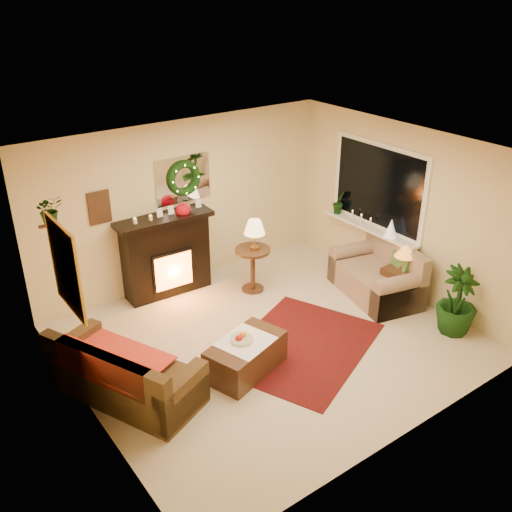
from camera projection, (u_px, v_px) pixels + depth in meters
floor at (271, 341)px, 7.76m from camera, size 5.00×5.00×0.00m
ceiling at (274, 155)px, 6.61m from camera, size 5.00×5.00×0.00m
wall_back at (184, 203)px, 8.82m from camera, size 5.00×5.00×0.00m
wall_front at (413, 337)px, 5.56m from camera, size 5.00×5.00×0.00m
wall_left at (80, 318)px, 5.87m from camera, size 4.50×4.50×0.00m
wall_right at (405, 212)px, 8.51m from camera, size 4.50×4.50×0.00m
area_rug at (301, 346)px, 7.64m from camera, size 2.58×2.31×0.01m
sofa at (125, 364)px, 6.59m from camera, size 1.47×1.98×0.78m
red_throw at (113, 358)px, 6.66m from camera, size 0.79×1.28×0.02m
fireplace at (166, 260)px, 8.75m from camera, size 1.33×0.47×1.20m
poinsettia at (183, 211)px, 8.54m from camera, size 0.22×0.22×0.22m
mantel_candle_a at (135, 224)px, 8.18m from camera, size 0.06×0.06×0.18m
mantel_candle_b at (151, 221)px, 8.29m from camera, size 0.05×0.05×0.16m
mantel_mirror at (183, 179)px, 8.63m from camera, size 0.92×0.02×0.72m
wreath at (184, 179)px, 8.59m from camera, size 0.55×0.11×0.55m
wall_art at (99, 208)px, 7.98m from camera, size 0.32×0.03×0.48m
gold_mirror at (65, 268)px, 5.90m from camera, size 0.03×0.84×1.00m
hanging_plant at (52, 223)px, 6.42m from camera, size 0.33×0.28×0.36m
loveseat at (376, 271)px, 8.71m from camera, size 1.16×1.62×0.85m
window_frame at (378, 186)px, 8.79m from camera, size 0.03×1.86×1.36m
window_glass at (378, 186)px, 8.78m from camera, size 0.02×1.70×1.22m
window_sill at (370, 228)px, 9.03m from camera, size 0.22×1.86×0.04m
mini_tree at (391, 228)px, 8.61m from camera, size 0.19×0.19×0.29m
sill_plant at (339, 202)px, 9.47m from camera, size 0.28×0.22×0.50m
side_table_round at (253, 271)px, 8.89m from camera, size 0.69×0.69×0.71m
lamp_cream at (255, 239)px, 8.63m from camera, size 0.32×0.32×0.49m
end_table_square at (400, 286)px, 8.59m from camera, size 0.46×0.46×0.55m
lamp_tiffany at (404, 258)px, 8.37m from camera, size 0.31×0.31×0.45m
coffee_table at (246, 357)px, 7.09m from camera, size 1.15×0.85×0.43m
fruit_bowl at (242, 340)px, 6.99m from camera, size 0.28×0.28×0.07m
floor_palm at (457, 303)px, 7.78m from camera, size 1.76×1.76×2.90m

